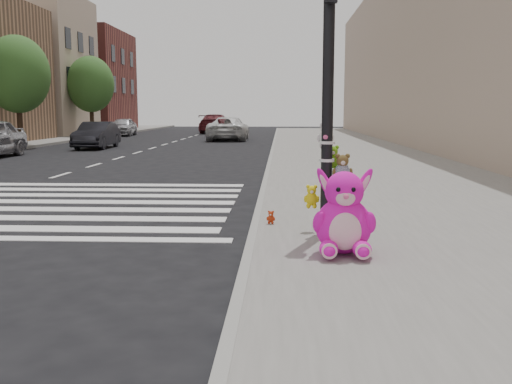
# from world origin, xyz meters

# --- Properties ---
(ground) EXTENTS (120.00, 120.00, 0.00)m
(ground) POSITION_xyz_m (0.00, 0.00, 0.00)
(ground) COLOR black
(ground) RESTS_ON ground
(sidewalk_near) EXTENTS (7.00, 80.00, 0.14)m
(sidewalk_near) POSITION_xyz_m (5.00, 10.00, 0.07)
(sidewalk_near) COLOR slate
(sidewalk_near) RESTS_ON ground
(curb_edge) EXTENTS (0.12, 80.00, 0.15)m
(curb_edge) POSITION_xyz_m (1.55, 10.00, 0.07)
(curb_edge) COLOR gray
(curb_edge) RESTS_ON ground
(bld_far_d) EXTENTS (6.00, 8.00, 10.00)m
(bld_far_d) POSITION_xyz_m (-15.50, 35.00, 5.00)
(bld_far_d) COLOR tan
(bld_far_d) RESTS_ON ground
(bld_far_e) EXTENTS (6.00, 10.00, 9.00)m
(bld_far_e) POSITION_xyz_m (-15.50, 46.00, 4.50)
(bld_far_e) COLOR brown
(bld_far_e) RESTS_ON ground
(bld_near) EXTENTS (5.00, 60.00, 10.00)m
(bld_near) POSITION_xyz_m (10.50, 20.00, 5.00)
(bld_near) COLOR tan
(bld_near) RESTS_ON ground
(signal_pole) EXTENTS (0.69, 0.49, 4.00)m
(signal_pole) POSITION_xyz_m (2.63, 1.81, 1.80)
(signal_pole) COLOR black
(signal_pole) RESTS_ON sidewalk_near
(tree_far_b) EXTENTS (3.20, 3.20, 5.44)m
(tree_far_b) POSITION_xyz_m (-11.20, 22.00, 3.65)
(tree_far_b) COLOR #382619
(tree_far_b) RESTS_ON sidewalk_far
(tree_far_c) EXTENTS (3.20, 3.20, 5.44)m
(tree_far_c) POSITION_xyz_m (-11.20, 33.00, 3.65)
(tree_far_c) COLOR #382619
(tree_far_c) RESTS_ON sidewalk_far
(pink_bunny) EXTENTS (0.77, 0.79, 1.08)m
(pink_bunny) POSITION_xyz_m (2.72, 0.57, 0.58)
(pink_bunny) COLOR #F714C2
(pink_bunny) RESTS_ON sidewalk_near
(red_teddy) EXTENTS (0.16, 0.13, 0.21)m
(red_teddy) POSITION_xyz_m (1.80, 2.40, 0.24)
(red_teddy) COLOR #B73112
(red_teddy) RESTS_ON sidewalk_near
(car_dark_far) EXTENTS (1.49, 4.04, 1.32)m
(car_dark_far) POSITION_xyz_m (-7.23, 21.75, 0.66)
(car_dark_far) COLOR black
(car_dark_far) RESTS_ON ground
(car_white_near) EXTENTS (2.52, 5.29, 1.46)m
(car_white_near) POSITION_xyz_m (-1.41, 29.92, 0.73)
(car_white_near) COLOR silver
(car_white_near) RESTS_ON ground
(car_maroon_near) EXTENTS (2.45, 5.45, 1.55)m
(car_maroon_near) POSITION_xyz_m (-3.50, 41.11, 0.78)
(car_maroon_near) COLOR maroon
(car_maroon_near) RESTS_ON ground
(car_silver_deep) EXTENTS (1.88, 4.08, 1.35)m
(car_silver_deep) POSITION_xyz_m (-9.80, 35.75, 0.68)
(car_silver_deep) COLOR #B0B0B5
(car_silver_deep) RESTS_ON ground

